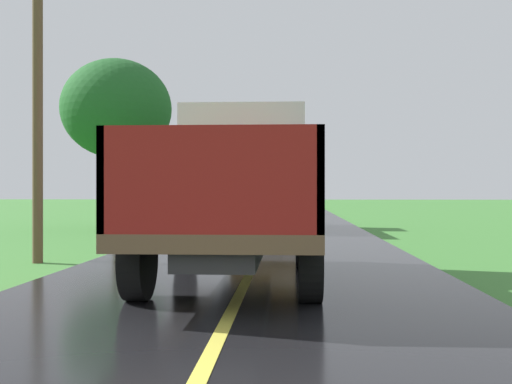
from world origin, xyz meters
The scene contains 4 objects.
banana_truck_near centered at (-0.17, 9.50, 1.47)m, with size 2.38×5.82×2.80m.
banana_truck_far centered at (-0.03, 22.05, 1.46)m, with size 2.38×5.81×2.80m.
utility_pole_roadside centered at (-4.31, 11.28, 3.89)m, with size 1.69×0.20×7.29m.
roadside_tree_near_left centered at (-5.73, 21.66, 4.44)m, with size 4.04×4.04×6.27m.
Camera 1 is at (0.64, -0.41, 1.42)m, focal length 42.69 mm.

